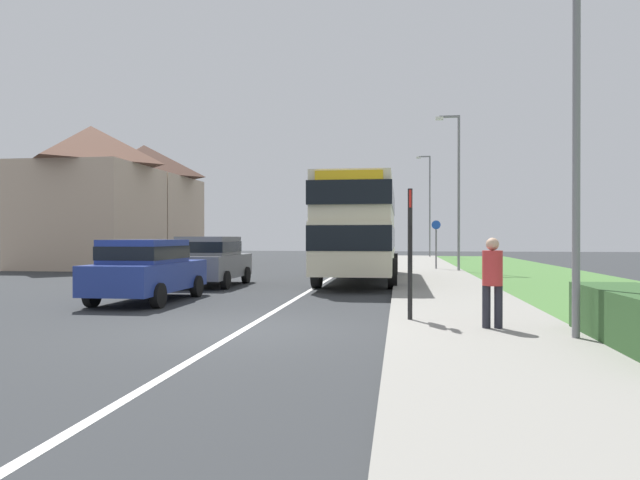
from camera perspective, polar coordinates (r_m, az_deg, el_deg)
ground_plane at (r=10.67m, az=-7.56°, el=-8.78°), size 120.00×120.00×0.00m
lane_marking_centre at (r=18.44m, az=-0.92°, el=-4.94°), size 0.14×60.00×0.01m
pavement_near_side at (r=16.29m, az=12.80°, el=-5.44°), size 3.20×68.00×0.12m
grass_verge_seaward at (r=17.21m, az=27.27°, el=-5.22°), size 6.00×68.00×0.08m
double_decker_bus at (r=21.66m, az=3.96°, el=1.49°), size 2.80×9.71×3.70m
parked_car_blue at (r=15.63m, az=-16.71°, el=-2.63°), size 1.87×4.21×1.61m
parked_car_grey at (r=20.19m, az=-10.79°, el=-1.86°), size 2.01×4.05×1.70m
pedestrian_at_stop at (r=10.33m, az=16.66°, el=-3.64°), size 0.34×0.34×1.67m
bus_stop_sign at (r=11.06m, az=8.88°, el=-0.45°), size 0.09×0.52×2.60m
cycle_route_sign at (r=29.29m, az=11.39°, el=-0.23°), size 0.44×0.08×2.52m
street_lamp_near at (r=10.23m, az=23.47°, el=17.80°), size 1.14×0.20×8.40m
street_lamp_mid at (r=28.00m, az=13.33°, el=5.54°), size 1.14×0.20×7.42m
street_lamp_far at (r=47.77m, az=10.68°, el=3.90°), size 1.14×0.20×8.30m
house_terrace_far_side at (r=36.83m, az=-19.15°, el=3.68°), size 6.01×13.06×7.76m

